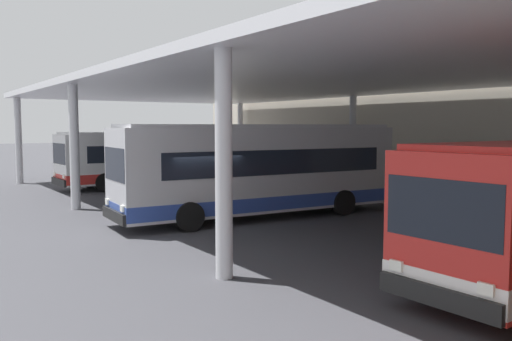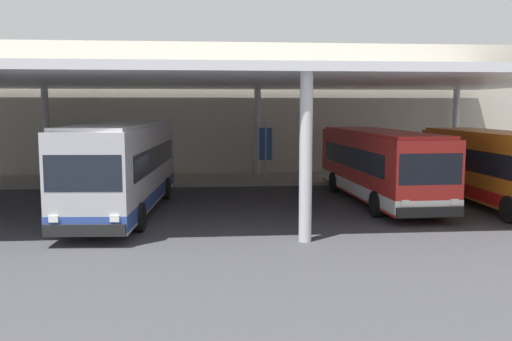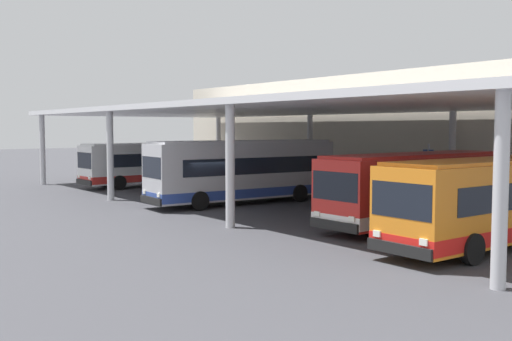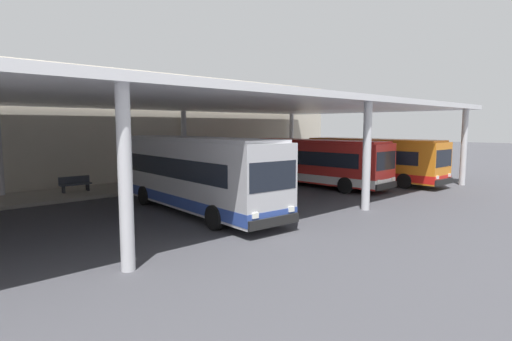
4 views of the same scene
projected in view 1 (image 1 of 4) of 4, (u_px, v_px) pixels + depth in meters
ground_plane at (197, 226)px, 18.85m from camera, size 200.00×200.00×0.00m
platform_kerb at (417, 198)px, 25.38m from camera, size 42.00×4.50×0.18m
station_building_facade at (461, 115)px, 26.86m from camera, size 48.00×1.60×8.08m
canopy_shelter at (317, 81)px, 21.47m from camera, size 40.00×17.00×5.55m
bus_nearest_bay at (150, 158)px, 31.26m from camera, size 2.91×10.59×3.17m
bus_second_bay at (260, 170)px, 20.42m from camera, size 3.23×11.47×3.57m
bench_waiting at (376, 181)px, 27.56m from camera, size 1.80×0.45×0.92m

